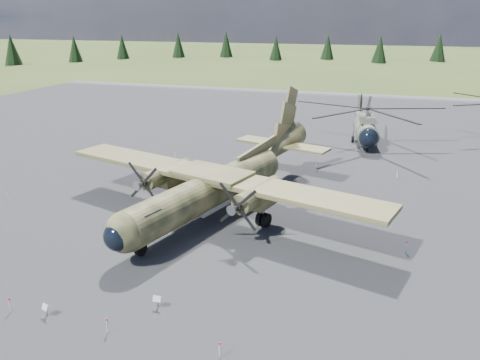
% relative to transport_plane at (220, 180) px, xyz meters
% --- Properties ---
extents(ground, '(500.00, 500.00, 0.00)m').
position_rel_transport_plane_xyz_m(ground, '(-2.15, -2.93, -2.70)').
color(ground, '#515C29').
rests_on(ground, ground).
extents(apron, '(120.00, 120.00, 0.04)m').
position_rel_transport_plane_xyz_m(apron, '(-2.15, 7.07, -2.70)').
color(apron, '#5E5E63').
rests_on(apron, ground).
extents(transport_plane, '(28.18, 25.18, 9.38)m').
position_rel_transport_plane_xyz_m(transport_plane, '(0.00, 0.00, 0.00)').
color(transport_plane, '#343A1F').
rests_on(transport_plane, ground).
extents(helicopter_near, '(21.43, 23.38, 4.77)m').
position_rel_transport_plane_xyz_m(helicopter_near, '(10.01, 25.13, 0.68)').
color(helicopter_near, slate).
rests_on(helicopter_near, ground).
extents(info_placard_left, '(0.50, 0.34, 0.72)m').
position_rel_transport_plane_xyz_m(info_placard_left, '(-4.04, -16.20, -2.21)').
color(info_placard_left, gray).
rests_on(info_placard_left, ground).
extents(info_placard_right, '(0.47, 0.21, 0.73)m').
position_rel_transport_plane_xyz_m(info_placard_right, '(1.25, -13.73, -2.21)').
color(info_placard_right, gray).
rests_on(info_placard_right, ground).
extents(barrier_fence, '(33.12, 29.62, 0.85)m').
position_rel_transport_plane_xyz_m(barrier_fence, '(-2.62, -3.01, -2.19)').
color(barrier_fence, silver).
rests_on(barrier_fence, ground).
extents(treeline, '(316.27, 309.71, 10.94)m').
position_rel_transport_plane_xyz_m(treeline, '(5.71, -4.25, 2.09)').
color(treeline, black).
rests_on(treeline, ground).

